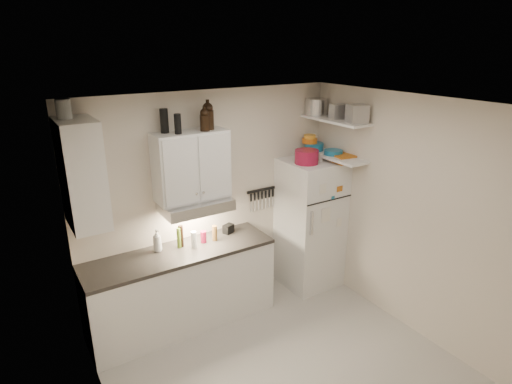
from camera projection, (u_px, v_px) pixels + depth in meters
floor at (283, 367)px, 4.30m from camera, size 3.20×3.00×0.02m
ceiling at (290, 105)px, 3.43m from camera, size 3.20×3.00×0.02m
back_wall at (211, 201)px, 5.07m from camera, size 3.20×0.02×2.60m
left_wall at (104, 306)px, 3.05m from camera, size 0.02×3.00×2.60m
right_wall at (405, 215)px, 4.68m from camera, size 0.02×3.00×2.60m
base_cabinet at (182, 290)px, 4.83m from camera, size 2.10×0.60×0.88m
countertop at (180, 253)px, 4.68m from camera, size 2.10×0.62×0.04m
upper_cabinet at (191, 166)px, 4.60m from camera, size 0.80×0.33×0.75m
side_cabinet at (82, 174)px, 3.88m from camera, size 0.33×0.55×1.00m
range_hood at (196, 205)px, 4.70m from camera, size 0.76×0.46×0.12m
fridge at (310, 223)px, 5.57m from camera, size 0.70×0.68×1.70m
shelf_hi at (335, 120)px, 5.11m from camera, size 0.30×0.95×0.03m
shelf_lo at (333, 156)px, 5.26m from camera, size 0.30×0.95×0.03m
knife_strip at (261, 190)px, 5.40m from camera, size 0.42×0.02×0.03m
dutch_oven at (307, 157)px, 5.13m from camera, size 0.31×0.31×0.17m
book_stack at (342, 158)px, 5.20m from camera, size 0.27×0.31×0.10m
spice_jar at (321, 157)px, 5.25m from camera, size 0.06×0.06×0.09m
stock_pot at (316, 107)px, 5.37m from camera, size 0.34×0.34×0.20m
tin_a at (338, 111)px, 5.10m from camera, size 0.21×0.20×0.17m
tin_b at (357, 114)px, 4.83m from camera, size 0.26×0.26×0.20m
bowl_teal at (314, 146)px, 5.46m from camera, size 0.24×0.24×0.10m
bowl_orange at (310, 141)px, 5.43m from camera, size 0.19×0.19×0.06m
bowl_yellow at (310, 137)px, 5.41m from camera, size 0.15×0.15×0.05m
plates at (333, 152)px, 5.25m from camera, size 0.27×0.27×0.06m
growler_a at (205, 119)px, 4.46m from camera, size 0.13×0.13×0.24m
growler_b at (208, 116)px, 4.52m from camera, size 0.16×0.16×0.29m
thermos_a at (178, 124)px, 4.32m from camera, size 0.08×0.08×0.21m
thermos_b at (164, 121)px, 4.36m from camera, size 0.09×0.09×0.25m
side_jar at (64, 109)px, 3.70m from camera, size 0.15×0.15×0.17m
soap_bottle at (157, 239)px, 4.64m from camera, size 0.13×0.13×0.28m
pepper_mill at (215, 233)px, 4.90m from camera, size 0.06×0.06×0.18m
oil_bottle at (179, 238)px, 4.72m from camera, size 0.05×0.05×0.24m
vinegar_bottle at (181, 236)px, 4.75m from camera, size 0.06×0.06×0.26m
clear_bottle at (194, 240)px, 4.74m from camera, size 0.07×0.07×0.19m
red_jar at (203, 237)px, 4.87m from camera, size 0.09×0.09×0.14m
caddy at (228, 229)px, 5.11m from camera, size 0.15×0.13×0.11m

